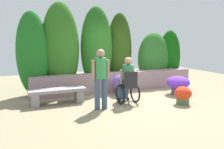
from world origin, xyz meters
The scene contains 9 objects.
ground_plane centered at (0.00, 0.00, 0.00)m, with size 13.64×13.64×0.00m, color gray.
stone_retaining_wall centered at (0.00, 1.55, 0.33)m, with size 5.95×0.47×0.67m, color gray.
hedge_backdrop centered at (-0.29, 2.13, 1.35)m, with size 6.37×0.97×3.06m.
stone_bench centered at (-2.26, 0.70, 0.29)m, with size 1.59×0.45×0.43m.
person_in_wheelchair centered at (-0.41, 0.00, 0.62)m, with size 0.53×0.66×1.33m.
person_standing_companion centered at (-1.30, -0.25, 0.90)m, with size 0.49×0.30×1.57m.
flower_pot_purple_near centered at (-0.15, 0.94, 0.34)m, with size 0.54×0.54×0.68m.
flower_pot_terracotta_by_wall centered at (1.64, 0.30, 0.35)m, with size 0.75×0.75×0.62m.
flower_pot_red_accent centered at (0.99, -0.73, 0.26)m, with size 0.47×0.47×0.51m.
Camera 1 is at (-3.31, -5.70, 1.81)m, focal length 36.60 mm.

